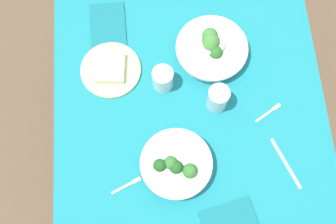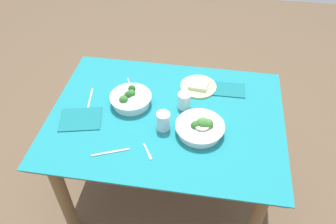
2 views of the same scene
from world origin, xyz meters
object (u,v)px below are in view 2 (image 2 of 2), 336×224
object	(u,v)px
table_knife_left	(111,152)
table_knife_right	(90,101)
fork_by_near_bowl	(148,152)
fork_by_far_bowl	(130,84)
water_glass_side	(184,101)
broccoli_bowl_far	(131,99)
broccoli_bowl_near	(200,127)
napkin_folded_lower	(81,119)
napkin_folded_upper	(227,89)
bread_side_plate	(198,86)
water_glass_center	(164,121)

from	to	relation	value
table_knife_left	table_knife_right	size ratio (longest dim) A/B	0.87
fork_by_near_bowl	fork_by_far_bowl	bearing A→B (deg)	171.99
water_glass_side	table_knife_right	bearing A→B (deg)	-175.92
broccoli_bowl_far	broccoli_bowl_near	bearing A→B (deg)	-21.35
fork_by_far_bowl	napkin_folded_lower	xyz separation A→B (m)	(-0.19, -0.32, 0.00)
table_knife_left	napkin_folded_upper	bearing A→B (deg)	-156.12
bread_side_plate	fork_by_far_bowl	world-z (taller)	bread_side_plate
broccoli_bowl_near	water_glass_center	xyz separation A→B (m)	(-0.18, 0.00, 0.02)
fork_by_near_bowl	napkin_folded_upper	bearing A→B (deg)	114.67
table_knife_left	napkin_folded_upper	xyz separation A→B (m)	(0.53, 0.55, 0.00)
table_knife_right	broccoli_bowl_far	bearing A→B (deg)	-94.96
broccoli_bowl_far	fork_by_far_bowl	distance (m)	0.17
water_glass_center	napkin_folded_upper	xyz separation A→B (m)	(0.31, 0.35, -0.05)
fork_by_near_bowl	napkin_folded_upper	size ratio (longest dim) A/B	0.46
bread_side_plate	water_glass_side	world-z (taller)	water_glass_side
water_glass_side	napkin_folded_lower	size ratio (longest dim) A/B	0.42
napkin_folded_upper	bread_side_plate	bearing A→B (deg)	-178.66
napkin_folded_lower	bread_side_plate	bearing A→B (deg)	31.45
bread_side_plate	fork_by_far_bowl	bearing A→B (deg)	-174.45
water_glass_center	table_knife_left	bearing A→B (deg)	-138.47
broccoli_bowl_near	napkin_folded_upper	distance (m)	0.38
water_glass_center	water_glass_side	bearing A→B (deg)	65.02
water_glass_center	bread_side_plate	bearing A→B (deg)	67.70
water_glass_side	napkin_folded_lower	world-z (taller)	water_glass_side
napkin_folded_lower	broccoli_bowl_near	bearing A→B (deg)	0.73
fork_by_far_bowl	napkin_folded_lower	distance (m)	0.37
table_knife_left	napkin_folded_lower	world-z (taller)	napkin_folded_lower
broccoli_bowl_far	water_glass_center	world-z (taller)	water_glass_center
napkin_folded_lower	water_glass_side	bearing A→B (deg)	19.23
fork_by_far_bowl	fork_by_near_bowl	world-z (taller)	same
table_knife_left	broccoli_bowl_far	bearing A→B (deg)	-114.70
broccoli_bowl_far	broccoli_bowl_near	world-z (taller)	broccoli_bowl_near
bread_side_plate	table_knife_left	distance (m)	0.66
water_glass_center	table_knife_right	world-z (taller)	water_glass_center
broccoli_bowl_far	bread_side_plate	size ratio (longest dim) A/B	1.09
table_knife_right	napkin_folded_upper	world-z (taller)	napkin_folded_upper
fork_by_far_bowl	napkin_folded_lower	bearing A→B (deg)	-53.92
fork_by_far_bowl	fork_by_near_bowl	bearing A→B (deg)	-0.55
napkin_folded_upper	napkin_folded_lower	world-z (taller)	same
fork_by_far_bowl	napkin_folded_upper	world-z (taller)	napkin_folded_upper
broccoli_bowl_far	water_glass_center	distance (m)	0.26
water_glass_side	napkin_folded_lower	bearing A→B (deg)	-160.77
table_knife_right	fork_by_near_bowl	bearing A→B (deg)	-137.50
bread_side_plate	table_knife_right	size ratio (longest dim) A/B	1.00
broccoli_bowl_near	fork_by_far_bowl	size ratio (longest dim) A/B	2.49
broccoli_bowl_far	table_knife_left	world-z (taller)	broccoli_bowl_far
fork_by_far_bowl	table_knife_left	distance (m)	0.51
fork_by_far_bowl	table_knife_right	bearing A→B (deg)	-70.41
water_glass_side	table_knife_left	distance (m)	0.48
broccoli_bowl_near	water_glass_side	xyz separation A→B (m)	(-0.10, 0.17, 0.01)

